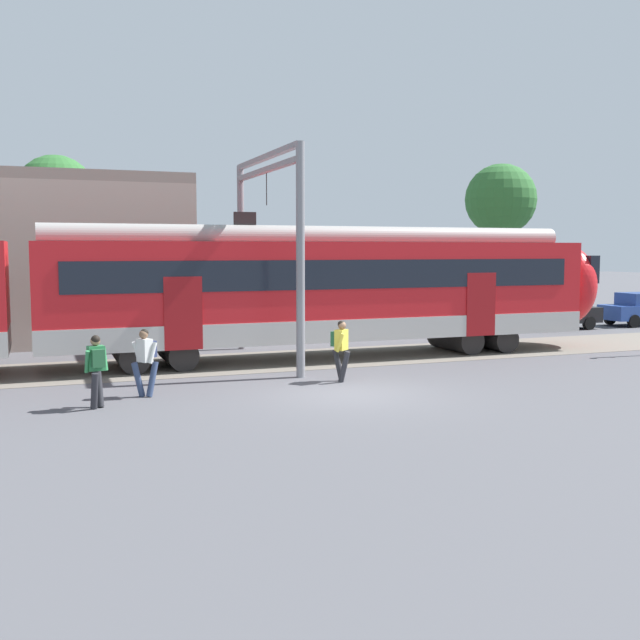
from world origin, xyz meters
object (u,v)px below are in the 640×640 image
at_px(pedestrian_yellow, 341,345).
at_px(parked_car_black, 555,312).
at_px(commuter_train, 49,296).
at_px(pedestrian_white, 146,356).
at_px(pedestrian_green, 96,365).

height_order(pedestrian_yellow, parked_car_black, pedestrian_yellow).
relative_size(commuter_train, parked_car_black, 9.43).
distance_m(commuter_train, pedestrian_yellow, 8.54).
xyz_separation_m(pedestrian_white, pedestrian_yellow, (5.22, 0.26, 0.00)).
xyz_separation_m(pedestrian_green, pedestrian_yellow, (6.43, 1.25, 0.00)).
bearing_deg(pedestrian_white, pedestrian_yellow, 2.91).
relative_size(commuter_train, pedestrian_white, 22.83).
bearing_deg(pedestrian_white, commuter_train, 114.93).
bearing_deg(commuter_train, pedestrian_white, -65.07).
xyz_separation_m(commuter_train, pedestrian_white, (2.09, -4.49, -1.26)).
distance_m(pedestrian_green, pedestrian_yellow, 6.55).
bearing_deg(pedestrian_green, pedestrian_yellow, 11.00).
relative_size(pedestrian_green, pedestrian_white, 1.00).
height_order(pedestrian_white, pedestrian_yellow, same).
bearing_deg(commuter_train, pedestrian_green, -80.95).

